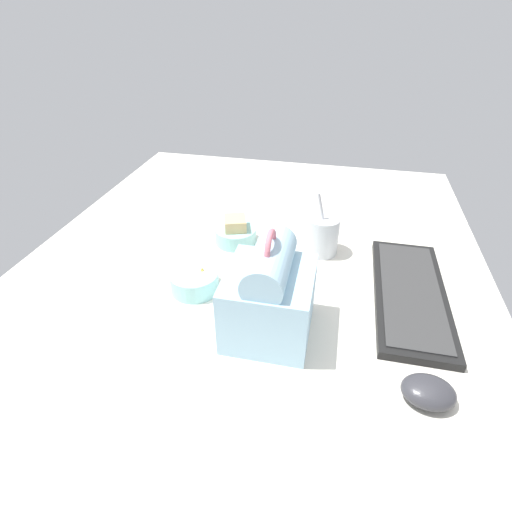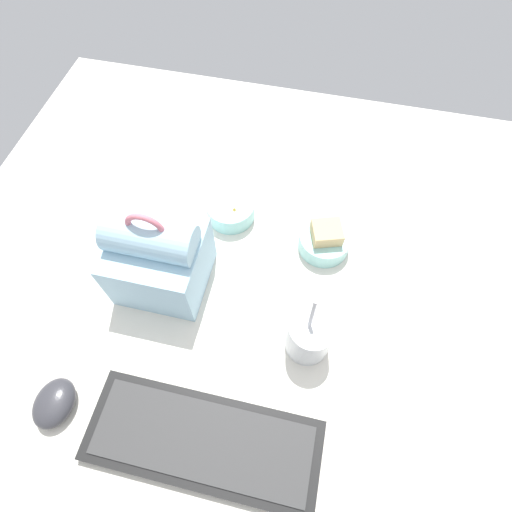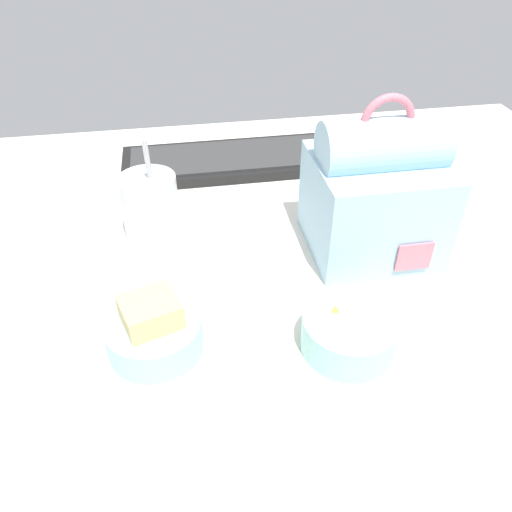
# 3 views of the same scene
# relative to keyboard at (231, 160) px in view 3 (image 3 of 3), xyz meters

# --- Properties ---
(desk_surface) EXTENTS (1.40, 1.10, 0.02)m
(desk_surface) POSITION_rel_keyboard_xyz_m (-0.05, -0.36, -0.02)
(desk_surface) COLOR silver
(desk_surface) RESTS_ON ground
(keyboard) EXTENTS (0.38, 0.14, 0.02)m
(keyboard) POSITION_rel_keyboard_xyz_m (0.00, 0.00, 0.00)
(keyboard) COLOR black
(keyboard) RESTS_ON desk_surface
(lunch_bag) EXTENTS (0.17, 0.16, 0.22)m
(lunch_bag) POSITION_rel_keyboard_xyz_m (0.16, -0.28, 0.07)
(lunch_bag) COLOR #9EC6DB
(lunch_bag) RESTS_ON desk_surface
(soup_cup) EXTENTS (0.08, 0.08, 0.16)m
(soup_cup) POSITION_rel_keyboard_xyz_m (-0.14, -0.20, 0.04)
(soup_cup) COLOR silver
(soup_cup) RESTS_ON desk_surface
(bento_bowl_sandwich) EXTENTS (0.11, 0.11, 0.07)m
(bento_bowl_sandwich) POSITION_rel_keyboard_xyz_m (-0.14, -0.42, 0.02)
(bento_bowl_sandwich) COLOR #93D1CC
(bento_bowl_sandwich) RESTS_ON desk_surface
(bento_bowl_snacks) EXTENTS (0.11, 0.11, 0.05)m
(bento_bowl_snacks) POSITION_rel_keyboard_xyz_m (0.07, -0.46, 0.01)
(bento_bowl_snacks) COLOR #93D1CC
(bento_bowl_snacks) RESTS_ON desk_surface
(computer_mouse) EXTENTS (0.07, 0.08, 0.04)m
(computer_mouse) POSITION_rel_keyboard_xyz_m (0.26, 0.00, 0.01)
(computer_mouse) COLOR #333338
(computer_mouse) RESTS_ON desk_surface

